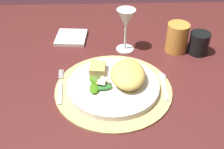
{
  "coord_description": "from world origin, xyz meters",
  "views": [
    {
      "loc": [
        -0.02,
        -0.77,
        1.31
      ],
      "look_at": [
        -0.0,
        -0.06,
        0.76
      ],
      "focal_mm": 45.04,
      "sensor_mm": 36.0,
      "label": 1
    }
  ],
  "objects_px": {
    "dining_table": "(112,92)",
    "wine_glass": "(126,21)",
    "dinner_plate": "(113,86)",
    "spoon": "(163,82)",
    "napkin": "(71,37)",
    "dark_tumbler": "(199,43)",
    "amber_tumbler": "(177,38)",
    "fork": "(60,88)"
  },
  "relations": [
    {
      "from": "dinner_plate",
      "to": "amber_tumbler",
      "type": "bearing_deg",
      "value": 42.09
    },
    {
      "from": "dark_tumbler",
      "to": "dining_table",
      "type": "bearing_deg",
      "value": -165.07
    },
    {
      "from": "dining_table",
      "to": "wine_glass",
      "type": "height_order",
      "value": "wine_glass"
    },
    {
      "from": "dinner_plate",
      "to": "amber_tumbler",
      "type": "relative_size",
      "value": 2.62
    },
    {
      "from": "spoon",
      "to": "napkin",
      "type": "bearing_deg",
      "value": 137.44
    },
    {
      "from": "napkin",
      "to": "wine_glass",
      "type": "distance_m",
      "value": 0.25
    },
    {
      "from": "dinner_plate",
      "to": "spoon",
      "type": "bearing_deg",
      "value": 8.23
    },
    {
      "from": "dining_table",
      "to": "amber_tumbler",
      "type": "relative_size",
      "value": 11.0
    },
    {
      "from": "spoon",
      "to": "dark_tumbler",
      "type": "xyz_separation_m",
      "value": [
        0.16,
        0.17,
        0.03
      ]
    },
    {
      "from": "wine_glass",
      "to": "dining_table",
      "type": "bearing_deg",
      "value": -114.15
    },
    {
      "from": "amber_tumbler",
      "to": "dark_tumbler",
      "type": "relative_size",
      "value": 1.33
    },
    {
      "from": "wine_glass",
      "to": "dark_tumbler",
      "type": "height_order",
      "value": "wine_glass"
    },
    {
      "from": "spoon",
      "to": "dark_tumbler",
      "type": "height_order",
      "value": "dark_tumbler"
    },
    {
      "from": "dinner_plate",
      "to": "wine_glass",
      "type": "xyz_separation_m",
      "value": [
        0.05,
        0.23,
        0.1
      ]
    },
    {
      "from": "amber_tumbler",
      "to": "wine_glass",
      "type": "bearing_deg",
      "value": 176.46
    },
    {
      "from": "fork",
      "to": "napkin",
      "type": "distance_m",
      "value": 0.31
    },
    {
      "from": "fork",
      "to": "wine_glass",
      "type": "relative_size",
      "value": 1.04
    },
    {
      "from": "dining_table",
      "to": "dark_tumbler",
      "type": "xyz_separation_m",
      "value": [
        0.31,
        0.08,
        0.15
      ]
    },
    {
      "from": "dinner_plate",
      "to": "dark_tumbler",
      "type": "xyz_separation_m",
      "value": [
        0.32,
        0.2,
        0.03
      ]
    },
    {
      "from": "amber_tumbler",
      "to": "dark_tumbler",
      "type": "distance_m",
      "value": 0.08
    },
    {
      "from": "dining_table",
      "to": "wine_glass",
      "type": "relative_size",
      "value": 7.36
    },
    {
      "from": "wine_glass",
      "to": "amber_tumbler",
      "type": "xyz_separation_m",
      "value": [
        0.19,
        -0.01,
        -0.06
      ]
    },
    {
      "from": "napkin",
      "to": "dark_tumbler",
      "type": "bearing_deg",
      "value": -13.55
    },
    {
      "from": "fork",
      "to": "spoon",
      "type": "distance_m",
      "value": 0.32
    },
    {
      "from": "napkin",
      "to": "amber_tumbler",
      "type": "distance_m",
      "value": 0.41
    },
    {
      "from": "fork",
      "to": "wine_glass",
      "type": "height_order",
      "value": "wine_glass"
    },
    {
      "from": "dining_table",
      "to": "wine_glass",
      "type": "distance_m",
      "value": 0.26
    },
    {
      "from": "fork",
      "to": "dinner_plate",
      "type": "bearing_deg",
      "value": -0.98
    },
    {
      "from": "spoon",
      "to": "napkin",
      "type": "relative_size",
      "value": 1.13
    },
    {
      "from": "dining_table",
      "to": "dinner_plate",
      "type": "bearing_deg",
      "value": -91.35
    },
    {
      "from": "dinner_plate",
      "to": "wine_glass",
      "type": "bearing_deg",
      "value": 76.72
    },
    {
      "from": "spoon",
      "to": "napkin",
      "type": "xyz_separation_m",
      "value": [
        -0.31,
        0.29,
        -0.0
      ]
    },
    {
      "from": "dinner_plate",
      "to": "fork",
      "type": "height_order",
      "value": "dinner_plate"
    },
    {
      "from": "fork",
      "to": "amber_tumbler",
      "type": "relative_size",
      "value": 1.56
    },
    {
      "from": "dark_tumbler",
      "to": "wine_glass",
      "type": "bearing_deg",
      "value": 173.43
    },
    {
      "from": "dining_table",
      "to": "fork",
      "type": "height_order",
      "value": "fork"
    },
    {
      "from": "dinner_plate",
      "to": "amber_tumbler",
      "type": "distance_m",
      "value": 0.33
    },
    {
      "from": "wine_glass",
      "to": "dark_tumbler",
      "type": "relative_size",
      "value": 1.98
    },
    {
      "from": "dinner_plate",
      "to": "spoon",
      "type": "relative_size",
      "value": 2.09
    },
    {
      "from": "dining_table",
      "to": "dinner_plate",
      "type": "height_order",
      "value": "dinner_plate"
    },
    {
      "from": "dining_table",
      "to": "spoon",
      "type": "bearing_deg",
      "value": -29.83
    },
    {
      "from": "napkin",
      "to": "dining_table",
      "type": "bearing_deg",
      "value": -51.78
    }
  ]
}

